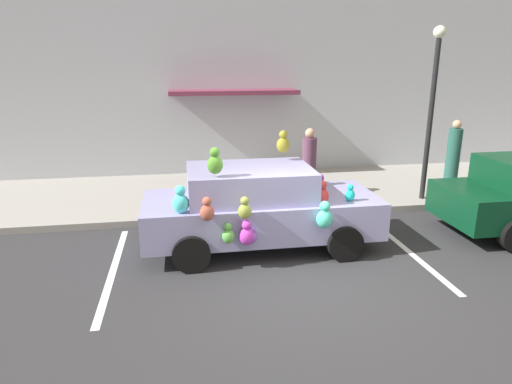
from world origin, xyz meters
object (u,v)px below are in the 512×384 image
object	(u,v)px
pedestrian_near_shopfront	(309,165)
pedestrian_walking_past	(453,159)
plush_covered_car	(259,207)
teddy_bear_on_sidewalk	(295,191)
street_lamp_post	(433,97)

from	to	relation	value
pedestrian_near_shopfront	pedestrian_walking_past	distance (m)	3.69
pedestrian_near_shopfront	pedestrian_walking_past	xyz separation A→B (m)	(3.68, -0.28, 0.08)
plush_covered_car	teddy_bear_on_sidewalk	world-z (taller)	plush_covered_car
teddy_bear_on_sidewalk	street_lamp_post	world-z (taller)	street_lamp_post
pedestrian_near_shopfront	plush_covered_car	bearing A→B (deg)	-123.09
plush_covered_car	pedestrian_walking_past	xyz separation A→B (m)	(5.40, 2.35, 0.21)
street_lamp_post	pedestrian_near_shopfront	xyz separation A→B (m)	(-2.69, 0.71, -1.66)
plush_covered_car	street_lamp_post	distance (m)	5.13
teddy_bear_on_sidewalk	pedestrian_walking_past	world-z (taller)	pedestrian_walking_past
teddy_bear_on_sidewalk	pedestrian_walking_past	distance (m)	4.21
plush_covered_car	teddy_bear_on_sidewalk	size ratio (longest dim) A/B	6.70
street_lamp_post	pedestrian_walking_past	distance (m)	1.92
teddy_bear_on_sidewalk	pedestrian_near_shopfront	distance (m)	0.89
street_lamp_post	pedestrian_walking_past	xyz separation A→B (m)	(0.99, 0.43, -1.58)
plush_covered_car	pedestrian_walking_past	size ratio (longest dim) A/B	2.35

